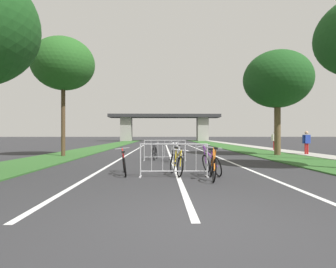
% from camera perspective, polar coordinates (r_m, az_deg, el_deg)
% --- Properties ---
extents(ground_plane, '(300.00, 300.00, 0.00)m').
position_cam_1_polar(ground_plane, '(4.31, 5.89, -18.18)').
color(ground_plane, '#2B2B2D').
extents(grass_verge_left, '(3.06, 61.11, 0.05)m').
position_cam_1_polar(grass_verge_left, '(29.72, -13.11, -2.62)').
color(grass_verge_left, '#2D5B26').
rests_on(grass_verge_left, ground).
extents(grass_verge_right, '(3.06, 61.11, 0.05)m').
position_cam_1_polar(grass_verge_right, '(29.95, 12.49, -2.60)').
color(grass_verge_right, '#2D5B26').
rests_on(grass_verge_right, ground).
extents(sidewalk_path_right, '(1.70, 61.11, 0.08)m').
position_cam_1_polar(sidewalk_path_right, '(30.60, 16.83, -2.52)').
color(sidewalk_path_right, '#9E9B93').
rests_on(sidewalk_path_right, ground).
extents(lane_stripe_center, '(0.14, 35.35, 0.01)m').
position_cam_1_polar(lane_stripe_center, '(21.79, 0.08, -3.60)').
color(lane_stripe_center, silver).
rests_on(lane_stripe_center, ground).
extents(lane_stripe_right_lane, '(0.14, 35.35, 0.01)m').
position_cam_1_polar(lane_stripe_right_lane, '(22.03, 7.37, -3.56)').
color(lane_stripe_right_lane, silver).
rests_on(lane_stripe_right_lane, ground).
extents(lane_stripe_left_lane, '(0.14, 35.35, 0.01)m').
position_cam_1_polar(lane_stripe_left_lane, '(21.90, -7.26, -3.58)').
color(lane_stripe_left_lane, silver).
rests_on(lane_stripe_left_lane, ground).
extents(overpass_bridge, '(22.07, 4.09, 5.36)m').
position_cam_1_polar(overpass_bridge, '(54.62, -0.73, 2.50)').
color(overpass_bridge, '#2D2D30').
rests_on(overpass_bridge, ground).
extents(tree_left_oak_near, '(3.73, 3.73, 7.20)m').
position_cam_1_polar(tree_left_oak_near, '(18.11, -21.12, 13.51)').
color(tree_left_oak_near, '#4C3823').
rests_on(tree_left_oak_near, ground).
extents(tree_right_maple_mid, '(4.23, 4.23, 6.63)m').
position_cam_1_polar(tree_right_maple_mid, '(18.82, 21.96, 10.53)').
color(tree_right_maple_mid, brown).
rests_on(tree_right_maple_mid, ground).
extents(crowd_barrier_nearest, '(2.16, 0.46, 1.05)m').
position_cam_1_polar(crowd_barrier_nearest, '(8.58, 1.22, -5.58)').
color(crowd_barrier_nearest, '#ADADB2').
rests_on(crowd_barrier_nearest, ground).
extents(crowd_barrier_second, '(2.16, 0.44, 1.05)m').
position_cam_1_polar(crowd_barrier_second, '(13.93, -0.69, -3.47)').
color(crowd_barrier_second, '#ADADB2').
rests_on(crowd_barrier_second, ground).
extents(bicycle_white_0, '(0.62, 1.73, 0.95)m').
position_cam_1_polar(bicycle_white_0, '(14.51, 2.46, -3.95)').
color(bicycle_white_0, black).
rests_on(bicycle_white_0, ground).
extents(bicycle_silver_1, '(0.47, 1.69, 0.96)m').
position_cam_1_polar(bicycle_silver_1, '(13.47, 0.93, -4.24)').
color(bicycle_silver_1, black).
rests_on(bicycle_silver_1, ground).
extents(bicycle_yellow_2, '(0.60, 1.65, 0.92)m').
position_cam_1_polar(bicycle_yellow_2, '(9.04, 1.76, -6.27)').
color(bicycle_yellow_2, black).
rests_on(bicycle_yellow_2, ground).
extents(bicycle_purple_3, '(0.68, 1.62, 1.00)m').
position_cam_1_polar(bicycle_purple_3, '(9.18, 9.04, -6.17)').
color(bicycle_purple_3, black).
rests_on(bicycle_purple_3, ground).
extents(bicycle_black_4, '(0.49, 1.68, 0.90)m').
position_cam_1_polar(bicycle_black_4, '(14.48, -2.80, -3.91)').
color(bicycle_black_4, black).
rests_on(bicycle_black_4, ground).
extents(bicycle_orange_5, '(0.54, 1.71, 0.97)m').
position_cam_1_polar(bicycle_orange_5, '(8.23, 9.46, -6.75)').
color(bicycle_orange_5, black).
rests_on(bicycle_orange_5, ground).
extents(bicycle_red_6, '(0.59, 1.71, 0.88)m').
position_cam_1_polar(bicycle_red_6, '(9.24, -9.19, -6.26)').
color(bicycle_red_6, black).
rests_on(bicycle_red_6, ground).
extents(pedestrian_with_backpack, '(0.58, 0.34, 1.62)m').
position_cam_1_polar(pedestrian_with_backpack, '(23.91, 21.55, -0.93)').
color(pedestrian_with_backpack, '#B21E1E').
rests_on(pedestrian_with_backpack, ground).
extents(pedestrian_strolling, '(0.55, 0.37, 1.55)m').
position_cam_1_polar(pedestrian_strolling, '(19.50, 27.04, -1.24)').
color(pedestrian_strolling, '#B21E1E').
rests_on(pedestrian_strolling, ground).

